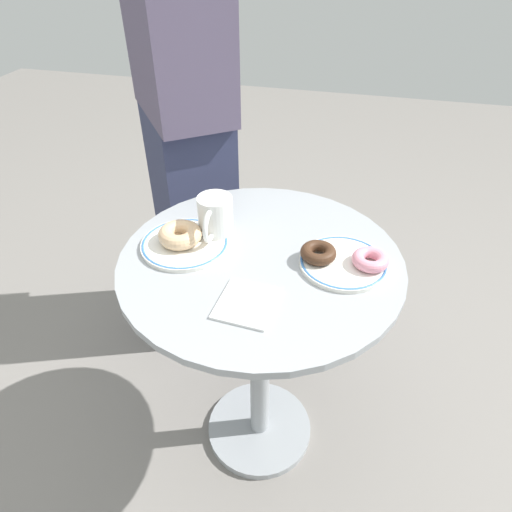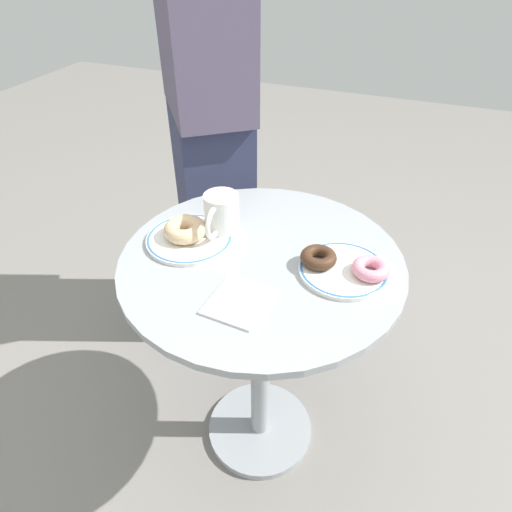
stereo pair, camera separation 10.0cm
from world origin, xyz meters
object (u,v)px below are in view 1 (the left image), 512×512
(person_figure, at_px, (185,124))
(paper_napkin, at_px, (247,303))
(donut_glazed, at_px, (180,234))
(plate_right, at_px, (343,263))
(cafe_table, at_px, (260,323))
(plate_left, at_px, (184,244))
(donut_pink_frosted, at_px, (370,260))
(donut_chocolate, at_px, (318,253))
(coffee_mug, at_px, (215,217))

(person_figure, bearing_deg, paper_napkin, -59.74)
(donut_glazed, bearing_deg, plate_right, 2.29)
(cafe_table, bearing_deg, paper_napkin, -86.78)
(plate_left, bearing_deg, paper_napkin, -38.47)
(plate_left, xyz_separation_m, donut_pink_frosted, (0.42, 0.02, 0.02))
(donut_chocolate, bearing_deg, plate_left, -176.37)
(plate_right, bearing_deg, person_figure, 140.37)
(coffee_mug, bearing_deg, plate_left, -133.03)
(plate_right, relative_size, donut_pink_frosted, 2.44)
(donut_pink_frosted, distance_m, coffee_mug, 0.37)
(donut_pink_frosted, distance_m, paper_napkin, 0.29)
(plate_left, xyz_separation_m, coffee_mug, (0.06, 0.06, 0.05))
(donut_pink_frosted, bearing_deg, person_figure, 143.20)
(plate_left, height_order, donut_glazed, donut_glazed)
(plate_left, relative_size, donut_pink_frosted, 2.56)
(plate_right, height_order, donut_chocolate, donut_chocolate)
(donut_chocolate, distance_m, person_figure, 0.66)
(donut_chocolate, bearing_deg, paper_napkin, -124.41)
(donut_chocolate, relative_size, coffee_mug, 0.62)
(plate_right, relative_size, donut_chocolate, 2.44)
(cafe_table, height_order, donut_pink_frosted, donut_pink_frosted)
(coffee_mug, bearing_deg, person_figure, 119.26)
(paper_napkin, relative_size, person_figure, 0.08)
(donut_glazed, xyz_separation_m, donut_pink_frosted, (0.43, 0.02, -0.01))
(person_figure, bearing_deg, coffee_mug, -60.74)
(donut_glazed, distance_m, donut_pink_frosted, 0.43)
(donut_chocolate, height_order, coffee_mug, coffee_mug)
(donut_glazed, bearing_deg, cafe_table, -0.79)
(paper_napkin, distance_m, person_figure, 0.72)
(paper_napkin, xyz_separation_m, coffee_mug, (-0.13, 0.21, 0.05))
(plate_left, bearing_deg, plate_right, 3.35)
(cafe_table, xyz_separation_m, coffee_mug, (-0.13, 0.06, 0.27))
(plate_right, distance_m, person_figure, 0.70)
(plate_right, xyz_separation_m, donut_pink_frosted, (0.06, 0.00, 0.02))
(donut_glazed, bearing_deg, donut_chocolate, 2.37)
(donut_chocolate, relative_size, paper_napkin, 0.65)
(plate_right, bearing_deg, paper_napkin, -135.06)
(donut_glazed, height_order, donut_chocolate, donut_glazed)
(coffee_mug, distance_m, person_figure, 0.46)
(plate_right, relative_size, paper_napkin, 1.58)
(plate_right, distance_m, donut_chocolate, 0.06)
(donut_glazed, bearing_deg, coffee_mug, 39.44)
(plate_left, relative_size, donut_glazed, 2.02)
(plate_left, distance_m, donut_glazed, 0.03)
(cafe_table, distance_m, donut_pink_frosted, 0.34)
(plate_right, distance_m, donut_pink_frosted, 0.06)
(donut_chocolate, xyz_separation_m, coffee_mug, (-0.25, 0.04, 0.03))
(donut_glazed, distance_m, coffee_mug, 0.09)
(paper_napkin, relative_size, coffee_mug, 0.96)
(plate_right, relative_size, coffee_mug, 1.52)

